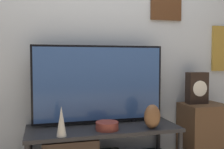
{
  "coord_description": "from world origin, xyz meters",
  "views": [
    {
      "loc": [
        -0.51,
        -1.89,
        1.13
      ],
      "look_at": [
        0.08,
        0.29,
        1.0
      ],
      "focal_mm": 42.0,
      "sensor_mm": 36.0,
      "label": 1
    }
  ],
  "objects_px": {
    "vase_urn_stoneware": "(152,117)",
    "mantel_clock": "(197,88)",
    "candle_jar": "(103,115)",
    "vase_wide_bowl": "(107,126)",
    "vase_slim_bronze": "(61,121)",
    "television": "(100,84)"
  },
  "relations": [
    {
      "from": "vase_urn_stoneware",
      "to": "mantel_clock",
      "type": "bearing_deg",
      "value": 24.94
    },
    {
      "from": "candle_jar",
      "to": "mantel_clock",
      "type": "xyz_separation_m",
      "value": [
        0.95,
        -0.08,
        0.23
      ]
    },
    {
      "from": "mantel_clock",
      "to": "vase_urn_stoneware",
      "type": "bearing_deg",
      "value": -155.06
    },
    {
      "from": "candle_jar",
      "to": "mantel_clock",
      "type": "distance_m",
      "value": 0.98
    },
    {
      "from": "vase_wide_bowl",
      "to": "vase_slim_bronze",
      "type": "height_order",
      "value": "vase_slim_bronze"
    },
    {
      "from": "vase_wide_bowl",
      "to": "mantel_clock",
      "type": "xyz_separation_m",
      "value": [
        0.98,
        0.22,
        0.26
      ]
    },
    {
      "from": "television",
      "to": "candle_jar",
      "type": "xyz_separation_m",
      "value": [
        0.05,
        0.08,
        -0.3
      ]
    },
    {
      "from": "vase_urn_stoneware",
      "to": "candle_jar",
      "type": "xyz_separation_m",
      "value": [
        -0.34,
        0.36,
        -0.04
      ]
    },
    {
      "from": "candle_jar",
      "to": "mantel_clock",
      "type": "relative_size",
      "value": 0.4
    },
    {
      "from": "television",
      "to": "candle_jar",
      "type": "bearing_deg",
      "value": 60.96
    },
    {
      "from": "vase_urn_stoneware",
      "to": "mantel_clock",
      "type": "height_order",
      "value": "mantel_clock"
    },
    {
      "from": "vase_urn_stoneware",
      "to": "television",
      "type": "bearing_deg",
      "value": 144.65
    },
    {
      "from": "vase_wide_bowl",
      "to": "candle_jar",
      "type": "relative_size",
      "value": 1.51
    },
    {
      "from": "vase_wide_bowl",
      "to": "mantel_clock",
      "type": "relative_size",
      "value": 0.6
    },
    {
      "from": "television",
      "to": "vase_urn_stoneware",
      "type": "distance_m",
      "value": 0.55
    },
    {
      "from": "television",
      "to": "vase_slim_bronze",
      "type": "distance_m",
      "value": 0.53
    },
    {
      "from": "vase_wide_bowl",
      "to": "vase_urn_stoneware",
      "type": "relative_size",
      "value": 0.93
    },
    {
      "from": "television",
      "to": "candle_jar",
      "type": "relative_size",
      "value": 9.43
    },
    {
      "from": "television",
      "to": "mantel_clock",
      "type": "distance_m",
      "value": 1.0
    },
    {
      "from": "vase_wide_bowl",
      "to": "candle_jar",
      "type": "bearing_deg",
      "value": 84.15
    },
    {
      "from": "vase_wide_bowl",
      "to": "vase_urn_stoneware",
      "type": "bearing_deg",
      "value": -9.14
    },
    {
      "from": "vase_slim_bronze",
      "to": "mantel_clock",
      "type": "xyz_separation_m",
      "value": [
        1.36,
        0.31,
        0.18
      ]
    }
  ]
}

